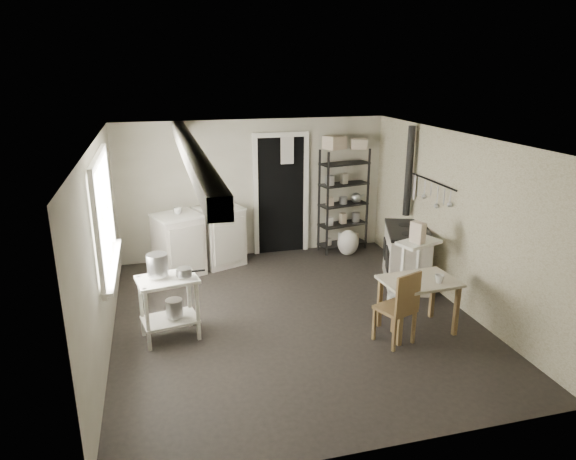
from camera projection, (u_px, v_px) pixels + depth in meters
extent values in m
plane|color=black|center=(294.00, 317.00, 6.65)|extent=(5.00, 5.00, 0.00)
plane|color=silver|center=(295.00, 139.00, 5.96)|extent=(5.00, 5.00, 0.00)
cube|color=#B1AB97|center=(255.00, 189.00, 8.61)|extent=(4.50, 0.02, 2.30)
cube|color=#B1AB97|center=(379.00, 329.00, 4.00)|extent=(4.50, 0.02, 2.30)
cube|color=#B1AB97|center=(101.00, 249.00, 5.76)|extent=(0.02, 5.00, 2.30)
cube|color=#B1AB97|center=(456.00, 220.00, 6.85)|extent=(0.02, 5.00, 2.30)
cylinder|color=#A6A6A8|center=(157.00, 265.00, 5.87)|extent=(0.28, 0.28, 0.26)
cylinder|color=#A6A6A8|center=(184.00, 272.00, 5.90)|extent=(0.22, 0.22, 0.10)
cylinder|color=#A6A6A8|center=(174.00, 308.00, 6.05)|extent=(0.22, 0.22, 0.22)
imported|color=silver|center=(208.00, 210.00, 8.05)|extent=(0.31, 0.31, 0.07)
imported|color=silver|center=(178.00, 213.00, 7.83)|extent=(0.17, 0.17, 0.10)
imported|color=silver|center=(328.00, 174.00, 8.71)|extent=(0.08, 0.08, 0.18)
cube|color=beige|center=(335.00, 136.00, 8.55)|extent=(0.40, 0.38, 0.22)
cube|color=beige|center=(359.00, 137.00, 8.58)|extent=(0.32, 0.31, 0.17)
cube|color=beige|center=(418.00, 235.00, 6.69)|extent=(0.18, 0.21, 0.28)
imported|color=silver|center=(440.00, 272.00, 6.01)|extent=(0.14, 0.14, 0.10)
ellipsoid|color=silver|center=(348.00, 242.00, 8.80)|extent=(0.46, 0.43, 0.44)
cylinder|color=silver|center=(391.00, 299.00, 7.00)|extent=(0.16, 0.16, 0.15)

